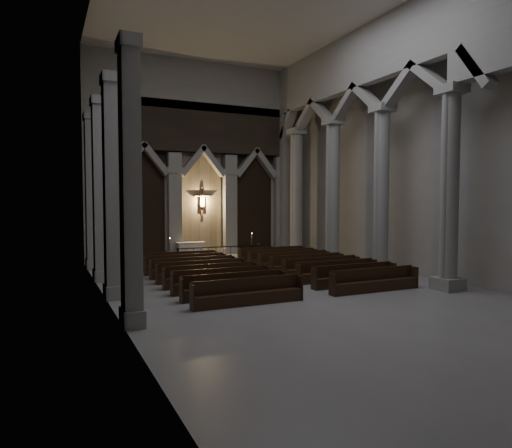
# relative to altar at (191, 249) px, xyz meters

# --- Properties ---
(room) EXTENTS (24.00, 24.10, 12.00)m
(room) POSITION_rel_altar_xyz_m (0.99, -10.90, 7.01)
(room) COLOR gray
(room) RESTS_ON ground
(sanctuary_wall) EXTENTS (14.00, 0.77, 12.00)m
(sanctuary_wall) POSITION_rel_altar_xyz_m (0.99, 0.64, 6.02)
(sanctuary_wall) COLOR #98958E
(sanctuary_wall) RESTS_ON ground
(right_arcade) EXTENTS (1.00, 24.00, 12.00)m
(right_arcade) POSITION_rel_altar_xyz_m (6.49, -9.57, 7.23)
(right_arcade) COLOR #98958E
(right_arcade) RESTS_ON ground
(left_pilasters) EXTENTS (0.60, 13.00, 8.03)m
(left_pilasters) POSITION_rel_altar_xyz_m (-5.76, -7.40, 3.31)
(left_pilasters) COLOR #98958E
(left_pilasters) RESTS_ON ground
(sanctuary_step) EXTENTS (8.50, 2.60, 0.15)m
(sanctuary_step) POSITION_rel_altar_xyz_m (0.99, -0.30, -0.52)
(sanctuary_step) COLOR #98958E
(sanctuary_step) RESTS_ON ground
(altar) EXTENTS (1.74, 0.69, 0.89)m
(altar) POSITION_rel_altar_xyz_m (0.00, 0.00, 0.00)
(altar) COLOR beige
(altar) RESTS_ON sanctuary_step
(altar_rail) EXTENTS (4.60, 0.09, 0.90)m
(altar_rail) POSITION_rel_altar_xyz_m (0.99, -1.72, 0.00)
(altar_rail) COLOR black
(altar_rail) RESTS_ON ground
(candle_stand_left) EXTENTS (0.25, 0.25, 1.47)m
(candle_stand_left) POSITION_rel_altar_xyz_m (-1.67, -1.55, -0.20)
(candle_stand_left) COLOR olive
(candle_stand_left) RESTS_ON ground
(candle_stand_right) EXTENTS (0.26, 0.26, 1.57)m
(candle_stand_right) POSITION_rel_altar_xyz_m (3.42, -1.34, -0.17)
(candle_stand_right) COLOR olive
(candle_stand_right) RESTS_ON ground
(pews) EXTENTS (9.45, 9.25, 0.90)m
(pews) POSITION_rel_altar_xyz_m (0.99, -7.98, -0.30)
(pews) COLOR black
(pews) RESTS_ON ground
(worshipper) EXTENTS (0.45, 0.34, 1.12)m
(worshipper) POSITION_rel_altar_xyz_m (3.04, -3.24, -0.04)
(worshipper) COLOR black
(worshipper) RESTS_ON ground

